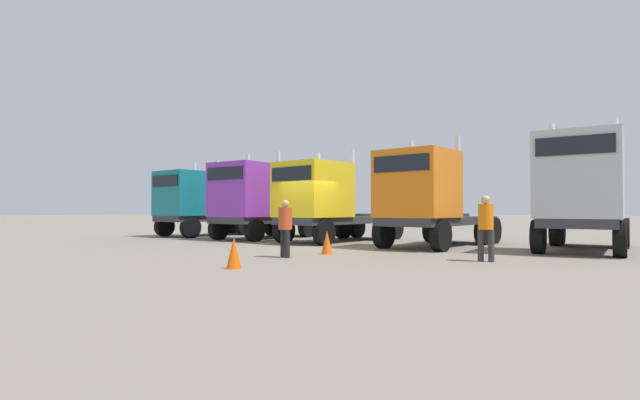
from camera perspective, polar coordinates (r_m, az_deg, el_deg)
The scene contains 10 objects.
ground at distance 18.41m, azimuth -1.99°, elevation -5.48°, with size 200.00×200.00×0.00m, color gray.
semi_truck_teal at distance 25.74m, azimuth -14.55°, elevation -0.32°, with size 3.05×6.00×3.91m.
semi_truck_purple at distance 22.61m, azimuth -7.88°, elevation -0.05°, with size 2.58×6.23×4.09m.
semi_truck_yellow at distance 20.28m, azimuth 0.42°, elevation -0.10°, with size 3.30×6.61×3.92m.
semi_truck_orange at distance 18.02m, azimuth 12.50°, elevation 0.22°, with size 3.14×6.40×4.08m.
semi_truck_silver at distance 17.78m, azimuth 28.51°, elevation 0.96°, with size 2.55×6.17×4.41m.
visitor_in_hivis at distance 13.74m, azimuth 19.05°, elevation -2.59°, with size 0.44×0.41×1.79m.
visitor_with_camera at distance 14.12m, azimuth -4.14°, elevation -2.87°, with size 0.54×0.54×1.69m.
traffic_cone_near at distance 15.17m, azimuth 0.83°, elevation -5.04°, with size 0.36×0.36×0.74m, color #F2590C.
traffic_cone_far at distance 11.72m, azimuth -10.17°, elevation -6.18°, with size 0.36×0.36×0.75m, color #F2590C.
Camera 1 is at (10.66, -14.94, 1.43)m, focal length 27.01 mm.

